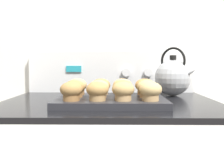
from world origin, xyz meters
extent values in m
cube|color=silver|center=(0.00, 0.71, 1.20)|extent=(8.00, 0.05, 2.40)
cube|color=black|center=(0.00, 0.35, 0.87)|extent=(0.80, 0.67, 0.02)
cube|color=white|center=(0.00, 0.66, 0.98)|extent=(0.78, 0.05, 0.20)
cube|color=teal|center=(-0.18, 0.63, 1.00)|extent=(0.07, 0.01, 0.03)
cylinder|color=white|center=(0.07, 0.62, 0.98)|extent=(0.04, 0.02, 0.04)
cylinder|color=white|center=(0.18, 0.62, 0.98)|extent=(0.04, 0.02, 0.04)
cylinder|color=white|center=(0.28, 0.62, 0.98)|extent=(0.04, 0.02, 0.04)
cube|color=#28282D|center=(0.01, 0.27, 0.89)|extent=(0.37, 0.29, 0.02)
cylinder|color=olive|center=(-0.12, 0.19, 0.92)|extent=(0.05, 0.05, 0.03)
ellipsoid|color=#B2844C|center=(-0.12, 0.19, 0.94)|extent=(0.07, 0.07, 0.05)
cylinder|color=tan|center=(-0.04, 0.19, 0.92)|extent=(0.05, 0.05, 0.03)
ellipsoid|color=tan|center=(-0.04, 0.19, 0.94)|extent=(0.07, 0.07, 0.05)
cylinder|color=tan|center=(0.05, 0.19, 0.92)|extent=(0.05, 0.05, 0.03)
ellipsoid|color=tan|center=(0.05, 0.19, 0.94)|extent=(0.07, 0.07, 0.05)
cylinder|color=tan|center=(0.13, 0.19, 0.92)|extent=(0.05, 0.05, 0.03)
ellipsoid|color=tan|center=(0.13, 0.19, 0.94)|extent=(0.07, 0.07, 0.05)
cylinder|color=olive|center=(-0.12, 0.27, 0.92)|extent=(0.05, 0.05, 0.03)
ellipsoid|color=#B2844C|center=(-0.12, 0.27, 0.94)|extent=(0.07, 0.07, 0.05)
cylinder|color=tan|center=(-0.04, 0.27, 0.92)|extent=(0.05, 0.05, 0.03)
ellipsoid|color=tan|center=(-0.04, 0.27, 0.94)|extent=(0.07, 0.07, 0.05)
cylinder|color=olive|center=(0.05, 0.27, 0.92)|extent=(0.05, 0.05, 0.03)
ellipsoid|color=tan|center=(0.05, 0.27, 0.94)|extent=(0.07, 0.07, 0.05)
cylinder|color=tan|center=(0.13, 0.27, 0.92)|extent=(0.05, 0.05, 0.03)
ellipsoid|color=tan|center=(0.13, 0.27, 0.94)|extent=(0.07, 0.07, 0.05)
cylinder|color=olive|center=(-0.12, 0.35, 0.92)|extent=(0.05, 0.05, 0.03)
ellipsoid|color=tan|center=(-0.12, 0.35, 0.94)|extent=(0.07, 0.07, 0.05)
cylinder|color=tan|center=(-0.03, 0.36, 0.92)|extent=(0.05, 0.05, 0.03)
ellipsoid|color=#B2844C|center=(-0.03, 0.36, 0.94)|extent=(0.07, 0.07, 0.05)
cylinder|color=#A37A4C|center=(0.05, 0.36, 0.92)|extent=(0.05, 0.05, 0.03)
ellipsoid|color=tan|center=(0.05, 0.36, 0.94)|extent=(0.07, 0.07, 0.05)
cylinder|color=olive|center=(0.13, 0.36, 0.92)|extent=(0.05, 0.05, 0.03)
ellipsoid|color=tan|center=(0.13, 0.36, 0.94)|extent=(0.07, 0.07, 0.05)
sphere|color=#ADAFB5|center=(0.27, 0.51, 0.96)|extent=(0.15, 0.15, 0.15)
cylinder|color=black|center=(0.27, 0.51, 1.05)|extent=(0.03, 0.03, 0.02)
cone|color=#ADAFB5|center=(0.32, 0.46, 0.98)|extent=(0.09, 0.08, 0.07)
torus|color=black|center=(0.27, 0.51, 1.03)|extent=(0.10, 0.08, 0.12)
camera|label=1|loc=(0.02, -0.70, 1.03)|focal=45.00mm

